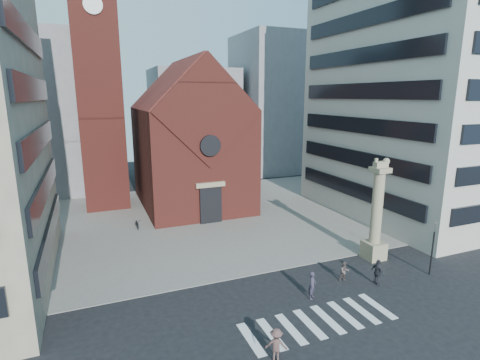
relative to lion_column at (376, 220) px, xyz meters
name	(u,v)px	position (x,y,z in m)	size (l,w,h in m)	color
ground	(287,299)	(-10.01, -3.00, -3.46)	(120.00, 120.00, 0.00)	black
piazza	(205,217)	(-10.01, 16.00, -3.43)	(46.00, 30.00, 0.05)	gray
zebra_crossing	(319,321)	(-9.46, -6.00, -3.45)	(10.20, 3.20, 0.01)	white
church	(190,141)	(-10.01, 22.04, 4.53)	(12.00, 16.65, 18.00)	maroon
campanile	(98,76)	(-20.01, 25.00, 12.28)	(5.50, 5.50, 31.20)	maroon
building_right	(428,73)	(13.99, 9.00, 12.54)	(18.00, 22.00, 32.00)	#B6B1A5
bg_block_left	(21,114)	(-30.01, 37.00, 7.54)	(16.00, 14.00, 22.00)	gray
bg_block_mid	(194,122)	(-4.01, 42.00, 5.54)	(14.00, 12.00, 18.00)	gray
bg_block_right	(282,104)	(11.99, 39.00, 8.54)	(16.00, 14.00, 24.00)	gray
lion_column	(376,220)	(0.00, 0.00, 0.00)	(1.63, 1.60, 8.68)	#9C9071
traffic_light	(433,247)	(1.99, -4.00, -1.17)	(0.13, 0.16, 4.30)	black
pedestrian_0	(312,285)	(-8.36, -3.51, -2.48)	(0.71, 0.47, 1.95)	#302B3C
pedestrian_1	(344,272)	(-4.79, -2.34, -2.70)	(0.74, 0.58, 1.52)	#5D4E4A
pedestrian_2	(378,272)	(-2.88, -3.68, -2.49)	(1.13, 0.47, 1.93)	#2A2B32
pedestrian_3	(276,345)	(-13.48, -8.05, -2.55)	(1.17, 0.67, 1.81)	brown
scooter_0	(137,224)	(-17.65, 15.06, -2.91)	(0.66, 1.88, 0.99)	black
scooter_1	(155,221)	(-15.84, 15.06, -2.86)	(0.52, 1.83, 1.10)	black
scooter_2	(172,219)	(-14.03, 15.06, -2.91)	(0.66, 1.88, 0.99)	black
scooter_3	(188,217)	(-12.22, 15.06, -2.86)	(0.52, 1.83, 1.10)	black
scooter_4	(204,215)	(-10.41, 15.06, -2.91)	(0.66, 1.88, 0.99)	black
scooter_5	(220,213)	(-8.60, 15.06, -2.86)	(0.52, 1.83, 1.10)	black
scooter_6	(234,212)	(-6.79, 15.06, -2.91)	(0.66, 1.88, 0.99)	black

